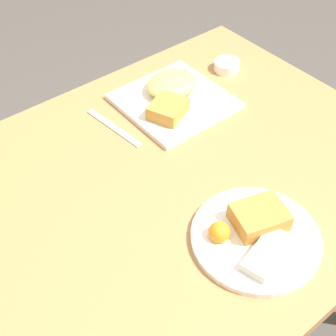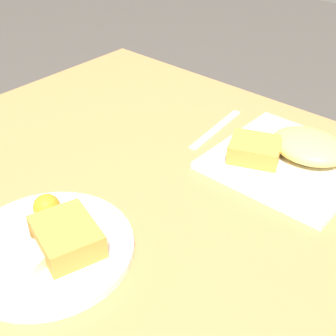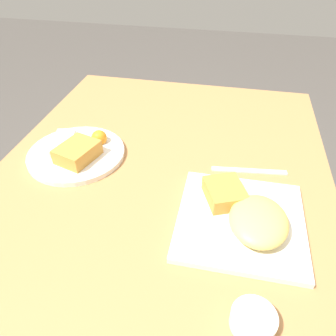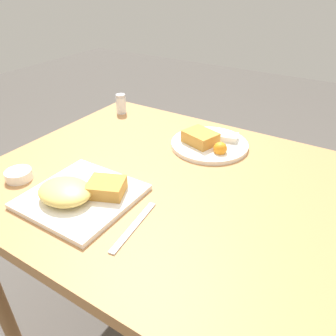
{
  "view_description": "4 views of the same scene",
  "coord_description": "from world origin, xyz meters",
  "px_view_note": "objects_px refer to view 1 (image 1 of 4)",
  "views": [
    {
      "loc": [
        0.49,
        0.56,
        1.53
      ],
      "look_at": [
        0.04,
        -0.0,
        0.79
      ],
      "focal_mm": 50.0,
      "sensor_mm": 36.0,
      "label": 1
    },
    {
      "loc": [
        -0.46,
        0.5,
        1.27
      ],
      "look_at": [
        -0.04,
        0.02,
        0.81
      ],
      "focal_mm": 50.0,
      "sensor_mm": 36.0,
      "label": 2
    },
    {
      "loc": [
        -0.65,
        -0.15,
        1.29
      ],
      "look_at": [
        -0.02,
        -0.02,
        0.78
      ],
      "focal_mm": 35.0,
      "sensor_mm": 36.0,
      "label": 3
    },
    {
      "loc": [
        0.41,
        -0.68,
        1.28
      ],
      "look_at": [
        -0.01,
        0.01,
        0.78
      ],
      "focal_mm": 35.0,
      "sensor_mm": 36.0,
      "label": 4
    }
  ],
  "objects_px": {
    "plate_oval_far": "(255,234)",
    "sauce_ramekin": "(227,65)",
    "butter_knife": "(114,128)",
    "plate_square_near": "(173,95)"
  },
  "relations": [
    {
      "from": "plate_square_near",
      "to": "plate_oval_far",
      "type": "relative_size",
      "value": 1.02
    },
    {
      "from": "plate_oval_far",
      "to": "butter_knife",
      "type": "xyz_separation_m",
      "value": [
        0.03,
        -0.46,
        -0.01
      ]
    },
    {
      "from": "plate_square_near",
      "to": "plate_oval_far",
      "type": "xyz_separation_m",
      "value": [
        0.16,
        0.45,
        -0.01
      ]
    },
    {
      "from": "plate_square_near",
      "to": "butter_knife",
      "type": "height_order",
      "value": "plate_square_near"
    },
    {
      "from": "sauce_ramekin",
      "to": "butter_knife",
      "type": "distance_m",
      "value": 0.4
    },
    {
      "from": "plate_oval_far",
      "to": "butter_knife",
      "type": "relative_size",
      "value": 1.35
    },
    {
      "from": "sauce_ramekin",
      "to": "butter_knife",
      "type": "bearing_deg",
      "value": 1.48
    },
    {
      "from": "plate_oval_far",
      "to": "sauce_ramekin",
      "type": "bearing_deg",
      "value": -128.57
    },
    {
      "from": "plate_square_near",
      "to": "plate_oval_far",
      "type": "distance_m",
      "value": 0.48
    },
    {
      "from": "plate_square_near",
      "to": "butter_knife",
      "type": "distance_m",
      "value": 0.19
    }
  ]
}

